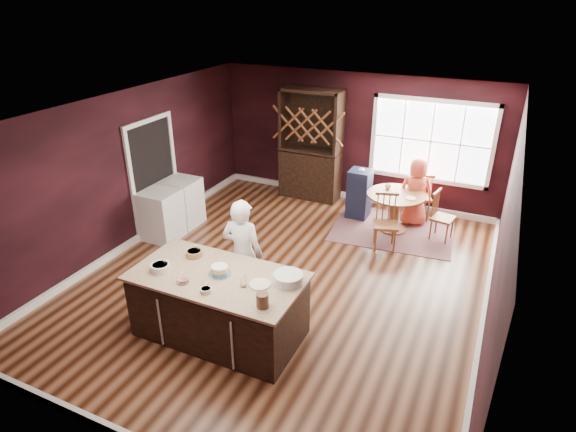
# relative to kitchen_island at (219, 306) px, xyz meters

# --- Properties ---
(room_shell) EXTENTS (7.00, 7.00, 7.00)m
(room_shell) POSITION_rel_kitchen_island_xyz_m (0.20, 1.61, 0.91)
(room_shell) COLOR brown
(room_shell) RESTS_ON ground
(window) EXTENTS (2.36, 0.10, 1.66)m
(window) POSITION_rel_kitchen_island_xyz_m (1.70, 5.08, 1.06)
(window) COLOR white
(window) RESTS_ON room_shell
(doorway) EXTENTS (0.08, 1.26, 2.13)m
(doorway) POSITION_rel_kitchen_island_xyz_m (-2.77, 2.21, 0.59)
(doorway) COLOR white
(doorway) RESTS_ON room_shell
(kitchen_island) EXTENTS (2.21, 1.16, 0.92)m
(kitchen_island) POSITION_rel_kitchen_island_xyz_m (0.00, 0.00, 0.00)
(kitchen_island) COLOR black
(kitchen_island) RESTS_ON ground
(dining_table) EXTENTS (1.08, 1.08, 0.75)m
(dining_table) POSITION_rel_kitchen_island_xyz_m (1.36, 3.98, 0.10)
(dining_table) COLOR brown
(dining_table) RESTS_ON ground
(baker) EXTENTS (0.64, 0.46, 1.66)m
(baker) POSITION_rel_kitchen_island_xyz_m (-0.05, 0.74, 0.39)
(baker) COLOR white
(baker) RESTS_ON ground
(layer_cake) EXTENTS (0.29, 0.29, 0.12)m
(layer_cake) POSITION_rel_kitchen_island_xyz_m (0.02, 0.03, 0.54)
(layer_cake) COLOR white
(layer_cake) RESTS_ON kitchen_island
(bowl_blue) EXTENTS (0.25, 0.25, 0.09)m
(bowl_blue) POSITION_rel_kitchen_island_xyz_m (-0.71, -0.21, 0.53)
(bowl_blue) COLOR silver
(bowl_blue) RESTS_ON kitchen_island
(bowl_yellow) EXTENTS (0.22, 0.22, 0.08)m
(bowl_yellow) POSITION_rel_kitchen_island_xyz_m (-0.54, 0.28, 0.52)
(bowl_yellow) COLOR olive
(bowl_yellow) RESTS_ON kitchen_island
(bowl_pink) EXTENTS (0.15, 0.15, 0.06)m
(bowl_pink) POSITION_rel_kitchen_island_xyz_m (-0.29, -0.32, 0.51)
(bowl_pink) COLOR silver
(bowl_pink) RESTS_ON kitchen_island
(bowl_olive) EXTENTS (0.14, 0.14, 0.05)m
(bowl_olive) POSITION_rel_kitchen_island_xyz_m (0.08, -0.37, 0.51)
(bowl_olive) COLOR silver
(bowl_olive) RESTS_ON kitchen_island
(drinking_glass) EXTENTS (0.08, 0.08, 0.17)m
(drinking_glass) POSITION_rel_kitchen_island_xyz_m (0.43, -0.08, 0.56)
(drinking_glass) COLOR silver
(drinking_glass) RESTS_ON kitchen_island
(dinner_plate) EXTENTS (0.27, 0.27, 0.02)m
(dinner_plate) POSITION_rel_kitchen_island_xyz_m (0.60, 0.04, 0.49)
(dinner_plate) COLOR beige
(dinner_plate) RESTS_ON kitchen_island
(white_tub) EXTENTS (0.37, 0.37, 0.13)m
(white_tub) POSITION_rel_kitchen_island_xyz_m (0.89, 0.22, 0.54)
(white_tub) COLOR silver
(white_tub) RESTS_ON kitchen_island
(stoneware_crock) EXTENTS (0.14, 0.14, 0.17)m
(stoneware_crock) POSITION_rel_kitchen_island_xyz_m (0.83, -0.34, 0.57)
(stoneware_crock) COLOR brown
(stoneware_crock) RESTS_ON kitchen_island
(rug) EXTENTS (2.37, 1.91, 0.01)m
(rug) POSITION_rel_kitchen_island_xyz_m (1.36, 3.98, -0.43)
(rug) COLOR brown
(rug) RESTS_ON ground
(chair_east) EXTENTS (0.44, 0.45, 0.93)m
(chair_east) POSITION_rel_kitchen_island_xyz_m (2.24, 4.00, 0.03)
(chair_east) COLOR brown
(chair_east) RESTS_ON ground
(chair_south) EXTENTS (0.53, 0.52, 1.01)m
(chair_south) POSITION_rel_kitchen_island_xyz_m (1.38, 3.21, 0.07)
(chair_south) COLOR brown
(chair_south) RESTS_ON ground
(chair_north) EXTENTS (0.54, 0.53, 1.01)m
(chair_north) POSITION_rel_kitchen_island_xyz_m (1.68, 4.70, 0.06)
(chair_north) COLOR brown
(chair_north) RESTS_ON ground
(seated_woman) EXTENTS (0.76, 0.62, 1.35)m
(seated_woman) POSITION_rel_kitchen_island_xyz_m (1.64, 4.43, 0.23)
(seated_woman) COLOR #E1553C
(seated_woman) RESTS_ON ground
(high_chair) EXTENTS (0.42, 0.42, 1.03)m
(high_chair) POSITION_rel_kitchen_island_xyz_m (0.57, 4.28, 0.08)
(high_chair) COLOR #1A1C37
(high_chair) RESTS_ON ground
(toddler) EXTENTS (0.18, 0.14, 0.26)m
(toddler) POSITION_rel_kitchen_island_xyz_m (0.61, 4.33, 0.37)
(toddler) COLOR #8CA5BF
(toddler) RESTS_ON high_chair
(table_plate) EXTENTS (0.19, 0.19, 0.01)m
(table_plate) POSITION_rel_kitchen_island_xyz_m (1.65, 3.87, 0.32)
(table_plate) COLOR beige
(table_plate) RESTS_ON dining_table
(table_cup) EXTENTS (0.13, 0.13, 0.09)m
(table_cup) POSITION_rel_kitchen_island_xyz_m (1.15, 4.17, 0.36)
(table_cup) COLOR silver
(table_cup) RESTS_ON dining_table
(hutch) EXTENTS (1.29, 0.54, 2.36)m
(hutch) POSITION_rel_kitchen_island_xyz_m (-0.71, 4.83, 0.74)
(hutch) COLOR #3B2012
(hutch) RESTS_ON ground
(washer) EXTENTS (0.63, 0.61, 0.92)m
(washer) POSITION_rel_kitchen_island_xyz_m (-2.44, 1.89, 0.02)
(washer) COLOR white
(washer) RESTS_ON ground
(dryer) EXTENTS (0.63, 0.61, 0.92)m
(dryer) POSITION_rel_kitchen_island_xyz_m (-2.44, 2.53, 0.02)
(dryer) COLOR silver
(dryer) RESTS_ON ground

